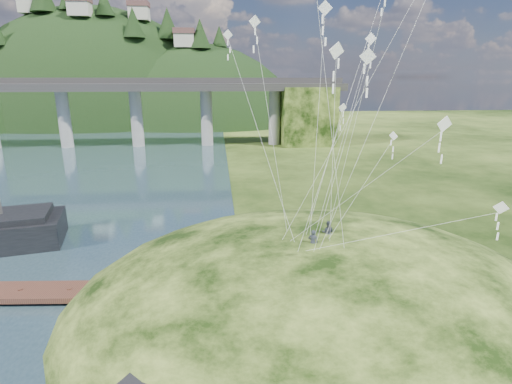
{
  "coord_description": "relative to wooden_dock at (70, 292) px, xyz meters",
  "views": [
    {
      "loc": [
        1.27,
        -22.0,
        15.11
      ],
      "look_at": [
        4.0,
        6.0,
        7.0
      ],
      "focal_mm": 28.0,
      "sensor_mm": 36.0,
      "label": 1
    }
  ],
  "objects": [
    {
      "name": "ground",
      "position": [
        9.44,
        -4.32,
        -0.5
      ],
      "size": [
        320.0,
        320.0,
        0.0
      ],
      "primitive_type": "plane",
      "color": "black",
      "rests_on": "ground"
    },
    {
      "name": "grass_hill",
      "position": [
        17.44,
        -2.32,
        -2.0
      ],
      "size": [
        36.0,
        32.0,
        13.0
      ],
      "color": "black",
      "rests_on": "ground"
    },
    {
      "name": "bridge",
      "position": [
        -17.02,
        65.75,
        9.2
      ],
      "size": [
        160.0,
        11.0,
        15.0
      ],
      "color": "#2D2B2B",
      "rests_on": "ground"
    },
    {
      "name": "far_ridge",
      "position": [
        -34.14,
        117.86,
        -7.94
      ],
      "size": [
        153.0,
        70.0,
        94.5
      ],
      "color": "black",
      "rests_on": "ground"
    },
    {
      "name": "wooden_dock",
      "position": [
        0.0,
        0.0,
        0.0
      ],
      "size": [
        16.11,
        3.72,
        1.14
      ],
      "color": "#3C2018",
      "rests_on": "ground"
    },
    {
      "name": "kite_flyers",
      "position": [
        17.53,
        -2.23,
        5.33
      ],
      "size": [
        2.25,
        2.28,
        1.7
      ],
      "color": "#292E37",
      "rests_on": "ground"
    },
    {
      "name": "kite_swarm",
      "position": [
        19.92,
        -2.2,
        17.35
      ],
      "size": [
        16.41,
        15.68,
        21.37
      ],
      "color": "white",
      "rests_on": "ground"
    }
  ]
}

